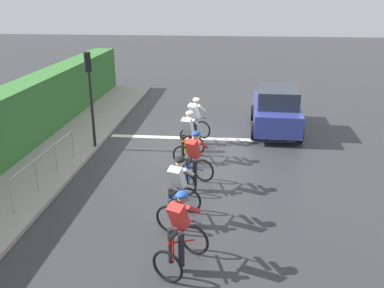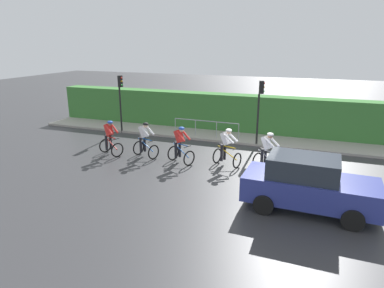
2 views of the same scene
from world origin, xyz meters
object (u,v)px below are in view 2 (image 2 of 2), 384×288
cyclist_lead (110,138)px  pedestrian_railing_kerbside (206,125)px  cyclist_trailing (267,153)px  cyclist_second (145,140)px  traffic_light_far_junction (121,95)px  cyclist_fourth (226,148)px  traffic_light_near_crossing (260,103)px  car_navy (308,184)px  cyclist_mid (180,146)px

cyclist_lead → pedestrian_railing_kerbside: bearing=-38.8°
cyclist_trailing → pedestrian_railing_kerbside: (3.82, 3.90, -0.00)m
cyclist_second → traffic_light_far_junction: size_ratio=0.50×
cyclist_second → cyclist_fourth: 3.85m
cyclist_fourth → pedestrian_railing_kerbside: cyclist_fourth is taller
cyclist_fourth → cyclist_trailing: same height
cyclist_second → traffic_light_near_crossing: traffic_light_near_crossing is taller
car_navy → pedestrian_railing_kerbside: bearing=39.3°
cyclist_second → cyclist_mid: (-0.19, -1.84, 0.00)m
cyclist_trailing → car_navy: size_ratio=0.40×
cyclist_fourth → traffic_light_far_junction: size_ratio=0.50×
cyclist_mid → cyclist_fourth: size_ratio=1.00×
cyclist_lead → traffic_light_far_junction: bearing=23.6°
cyclist_trailing → traffic_light_near_crossing: 3.84m
traffic_light_far_junction → traffic_light_near_crossing: bearing=-89.5°
cyclist_fourth → traffic_light_near_crossing: bearing=-12.9°
cyclist_mid → cyclist_trailing: 3.75m
cyclist_mid → car_navy: 6.09m
cyclist_fourth → car_navy: 4.63m
cyclist_second → traffic_light_far_junction: traffic_light_far_junction is taller
cyclist_mid → traffic_light_far_junction: 6.52m
cyclist_mid → cyclist_trailing: same height
pedestrian_railing_kerbside → cyclist_second: bearing=157.0°
cyclist_mid → cyclist_trailing: bearing=-85.1°
cyclist_second → car_navy: car_navy is taller
cyclist_fourth → traffic_light_far_junction: bearing=65.3°
pedestrian_railing_kerbside → traffic_light_far_junction: bearing=95.3°
cyclist_lead → traffic_light_far_junction: (3.75, 1.64, 1.43)m
cyclist_second → car_navy: bearing=-111.7°
cyclist_lead → cyclist_second: (0.26, -1.71, 0.00)m
cyclist_lead → cyclist_mid: 3.55m
traffic_light_near_crossing → traffic_light_far_junction: (-0.08, 7.96, 0.00)m
car_navy → traffic_light_near_crossing: 7.13m
cyclist_mid → traffic_light_near_crossing: bearing=-36.5°
pedestrian_railing_kerbside → cyclist_fourth: bearing=-150.2°
traffic_light_near_crossing → pedestrian_railing_kerbside: (0.39, 2.94, -1.43)m
traffic_light_far_junction → pedestrian_railing_kerbside: bearing=-84.7°
traffic_light_near_crossing → traffic_light_far_junction: bearing=90.5°
cyclist_lead → traffic_light_near_crossing: traffic_light_near_crossing is taller
traffic_light_near_crossing → cyclist_trailing: bearing=-164.3°
cyclist_mid → pedestrian_railing_kerbside: size_ratio=0.44×
cyclist_lead → traffic_light_far_junction: 4.33m
car_navy → traffic_light_far_junction: size_ratio=1.24×
cyclist_lead → cyclist_mid: size_ratio=1.00×
cyclist_fourth → cyclist_trailing: size_ratio=1.00×
cyclist_second → pedestrian_railing_kerbside: 4.30m
car_navy → traffic_light_far_junction: bearing=59.0°
cyclist_lead → traffic_light_near_crossing: bearing=-58.9°
cyclist_lead → cyclist_fourth: size_ratio=1.00×
cyclist_trailing → traffic_light_far_junction: size_ratio=0.50×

